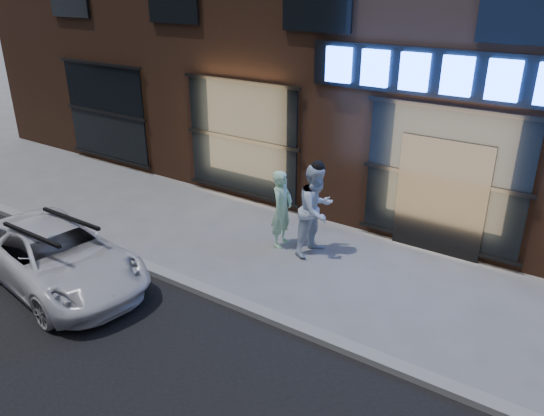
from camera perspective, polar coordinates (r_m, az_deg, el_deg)
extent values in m
plane|color=slate|center=(8.45, 8.28, -15.03)|extent=(90.00, 90.00, 0.00)
cube|color=gray|center=(8.41, 8.30, -14.71)|extent=(60.00, 0.25, 0.12)
cube|color=black|center=(10.60, 17.28, 13.67)|extent=(5.20, 0.06, 0.90)
cube|color=black|center=(11.10, 17.71, 1.06)|extent=(1.80, 0.10, 2.40)
cube|color=#FFBF72|center=(16.59, -17.33, 9.84)|extent=(3.00, 0.04, 2.60)
cube|color=black|center=(16.56, -17.44, 9.81)|extent=(3.20, 0.06, 2.80)
cube|color=#FFBF72|center=(13.16, -3.21, 7.48)|extent=(3.00, 0.04, 2.60)
cube|color=black|center=(13.13, -3.31, 7.44)|extent=(3.20, 0.06, 2.80)
cube|color=#FFBF72|center=(11.01, 18.06, 3.08)|extent=(3.00, 0.04, 2.60)
cube|color=black|center=(10.97, 17.99, 3.02)|extent=(3.20, 0.06, 2.80)
cube|color=#2659FF|center=(11.29, 7.20, 15.05)|extent=(0.55, 0.12, 0.70)
cube|color=#2659FF|center=(10.95, 11.03, 14.55)|extent=(0.55, 0.12, 0.70)
cube|color=#2659FF|center=(10.66, 15.07, 13.96)|extent=(0.55, 0.12, 0.70)
cube|color=#2659FF|center=(10.43, 19.29, 13.27)|extent=(0.55, 0.12, 0.70)
cube|color=#2659FF|center=(10.25, 23.65, 12.47)|extent=(0.55, 0.12, 0.70)
imported|color=#C1FDCA|center=(10.98, 1.07, -0.10)|extent=(0.46, 0.64, 1.66)
imported|color=white|center=(10.67, 4.77, -0.21)|extent=(0.87, 1.04, 1.90)
imported|color=white|center=(10.47, -22.12, -4.85)|extent=(4.25, 2.43, 1.12)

